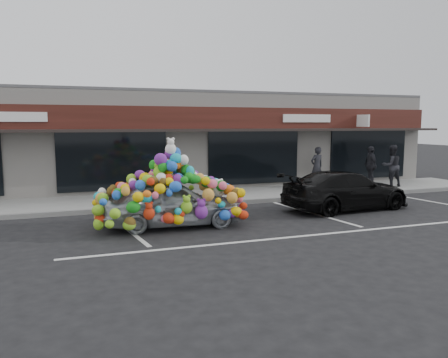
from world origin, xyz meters
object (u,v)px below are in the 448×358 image
object	(u,v)px
black_sedan	(346,190)
pedestrian_b	(391,166)
toy_car	(172,198)
pedestrian_a	(317,166)
pedestrian_c	(370,166)

from	to	relation	value
black_sedan	pedestrian_b	world-z (taller)	pedestrian_b
toy_car	pedestrian_a	world-z (taller)	toy_car
black_sedan	toy_car	bearing A→B (deg)	88.97
pedestrian_a	pedestrian_b	xyz separation A→B (m)	(3.03, -1.22, 0.05)
toy_car	pedestrian_a	distance (m)	9.07
toy_car	pedestrian_b	world-z (taller)	toy_car
black_sedan	pedestrian_a	xyz separation A→B (m)	(1.56, 4.40, 0.36)
black_sedan	pedestrian_c	xyz separation A→B (m)	(3.86, 3.70, 0.37)
pedestrian_a	pedestrian_c	size ratio (longest dim) A/B	0.98
toy_car	pedestrian_b	size ratio (longest dim) A/B	2.32
pedestrian_a	pedestrian_c	world-z (taller)	pedestrian_c
pedestrian_b	pedestrian_c	world-z (taller)	pedestrian_b
toy_car	pedestrian_c	world-z (taller)	toy_car
pedestrian_a	toy_car	bearing A→B (deg)	23.92
pedestrian_b	pedestrian_c	size ratio (longest dim) A/B	1.04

